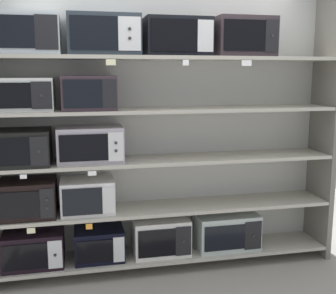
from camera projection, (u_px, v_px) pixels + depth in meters
name	position (u px, v px, depth m)	size (l,w,h in m)	color
back_panel	(163.00, 131.00, 3.90)	(3.18, 0.04, 2.46)	#B2B2AD
upright_right	(323.00, 129.00, 3.99)	(0.05, 0.42, 2.46)	#68645B
shelf_0	(168.00, 253.00, 3.87)	(2.98, 0.42, 0.03)	#ADA899
microwave_0	(34.00, 248.00, 3.59)	(0.50, 0.37, 0.30)	black
microwave_1	(99.00, 244.00, 3.71)	(0.43, 0.34, 0.28)	black
microwave_2	(161.00, 236.00, 3.82)	(0.50, 0.35, 0.33)	silver
microwave_3	(226.00, 230.00, 3.95)	(0.58, 0.37, 0.33)	#B0BEB8
shelf_1	(168.00, 208.00, 3.79)	(2.98, 0.42, 0.03)	#ADA899
microwave_4	(28.00, 198.00, 3.51)	(0.46, 0.39, 0.31)	black
microwave_5	(88.00, 196.00, 3.61)	(0.45, 0.35, 0.29)	silver
price_tag_0	(31.00, 231.00, 3.35)	(0.06, 0.00, 0.04)	beige
price_tag_1	(89.00, 227.00, 3.44)	(0.05, 0.00, 0.05)	orange
shelf_2	(168.00, 160.00, 3.72)	(2.98, 0.42, 0.03)	#ADA899
microwave_6	(23.00, 147.00, 3.43)	(0.43, 0.43, 0.29)	black
microwave_7	(90.00, 144.00, 3.54)	(0.55, 0.35, 0.30)	#A39CA7
price_tag_2	(23.00, 177.00, 3.26)	(0.05, 0.00, 0.03)	white
price_tag_3	(92.00, 173.00, 3.37)	(0.07, 0.00, 0.04)	white
shelf_3	(168.00, 110.00, 3.64)	(2.98, 0.42, 0.03)	#ADA899
microwave_8	(23.00, 94.00, 3.36)	(0.48, 0.35, 0.26)	silver
microwave_9	(89.00, 93.00, 3.47)	(0.44, 0.41, 0.28)	#34262D
shelf_4	(168.00, 58.00, 3.56)	(2.98, 0.42, 0.03)	#ADA899
microwave_10	(24.00, 34.00, 3.29)	(0.55, 0.41, 0.32)	#B2BEC3
microwave_11	(103.00, 35.00, 3.41)	(0.58, 0.42, 0.32)	#273038
microwave_12	(177.00, 37.00, 3.54)	(0.56, 0.33, 0.32)	black
microwave_13	(243.00, 37.00, 3.67)	(0.52, 0.39, 0.34)	#31272B
price_tag_4	(111.00, 62.00, 3.26)	(0.08, 0.00, 0.05)	beige
price_tag_5	(186.00, 63.00, 3.38)	(0.05, 0.00, 0.05)	white
price_tag_6	(247.00, 63.00, 3.49)	(0.09, 0.00, 0.05)	white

